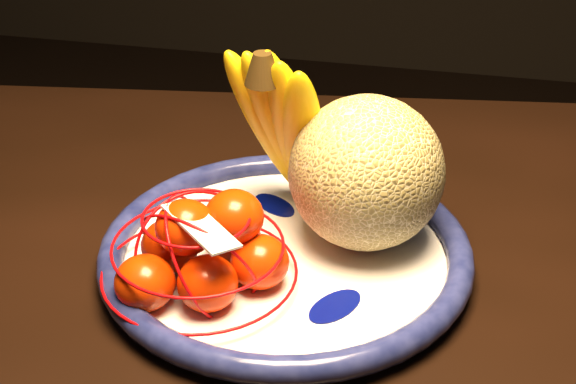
% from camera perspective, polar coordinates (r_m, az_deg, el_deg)
% --- Properties ---
extents(fruit_bowl, '(0.32, 0.32, 0.03)m').
position_cam_1_polar(fruit_bowl, '(0.76, -0.16, -4.04)').
color(fruit_bowl, white).
rests_on(fruit_bowl, dining_table).
extents(cantaloupe, '(0.13, 0.13, 0.13)m').
position_cam_1_polar(cantaloupe, '(0.75, 5.08, 1.25)').
color(cantaloupe, olive).
rests_on(cantaloupe, fruit_bowl).
extents(banana_bunch, '(0.11, 0.12, 0.18)m').
position_cam_1_polar(banana_bunch, '(0.78, -0.07, 4.54)').
color(banana_bunch, yellow).
rests_on(banana_bunch, fruit_bowl).
extents(mandarin_bag, '(0.21, 0.21, 0.10)m').
position_cam_1_polar(mandarin_bag, '(0.72, -5.47, -3.85)').
color(mandarin_bag, red).
rests_on(mandarin_bag, fruit_bowl).
extents(price_tag, '(0.07, 0.07, 0.01)m').
position_cam_1_polar(price_tag, '(0.68, -5.66, -2.19)').
color(price_tag, white).
rests_on(price_tag, mandarin_bag).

